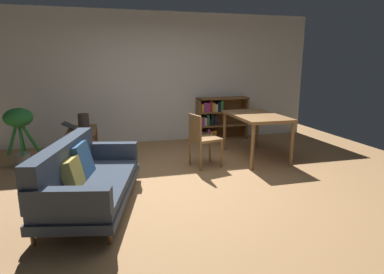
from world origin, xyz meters
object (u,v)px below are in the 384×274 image
potted_floor_plant (19,128)px  dining_table (256,119)px  bookshelf (218,118)px  desk_speaker (84,123)px  media_console (83,146)px  open_laptop (76,127)px  fabric_couch (85,178)px  dining_chair_near (202,137)px

potted_floor_plant → dining_table: bearing=-5.8°
potted_floor_plant → bookshelf: (3.72, 1.18, -0.19)m
desk_speaker → potted_floor_plant: 0.98m
bookshelf → media_console: bearing=-158.3°
open_laptop → fabric_couch: bearing=-82.6°
potted_floor_plant → dining_chair_near: size_ratio=1.13×
open_laptop → dining_table: dining_table is taller
potted_floor_plant → dining_table: 3.90m
media_console → open_laptop: bearing=119.2°
dining_table → bookshelf: (-0.16, 1.57, -0.23)m
media_console → potted_floor_plant: bearing=-176.1°
open_laptop → desk_speaker: size_ratio=1.34×
fabric_couch → media_console: bearing=94.8°
dining_chair_near → bookshelf: size_ratio=0.76×
media_console → dining_table: (2.96, -0.45, 0.42)m
open_laptop → dining_table: 3.15m
media_console → desk_speaker: size_ratio=3.37×
desk_speaker → dining_table: 2.92m
open_laptop → media_console: bearing=-60.8°
media_console → desk_speaker: bearing=-70.2°
media_console → bookshelf: size_ratio=0.88×
fabric_couch → open_laptop: (-0.26, 2.00, 0.24)m
fabric_couch → bookshelf: (2.65, 2.91, 0.12)m
media_console → open_laptop: open_laptop is taller
potted_floor_plant → open_laptop: bearing=17.9°
media_console → dining_chair_near: (1.89, -0.73, 0.21)m
bookshelf → open_laptop: bearing=-162.6°
media_console → potted_floor_plant: size_ratio=1.02×
dining_table → bookshelf: bookshelf is taller
desk_speaker → potted_floor_plant: (-0.98, 0.09, -0.05)m
fabric_couch → bookshelf: 3.94m
fabric_couch → desk_speaker: size_ratio=6.64×
desk_speaker → dining_table: bearing=-5.8°
media_console → bookshelf: bookshelf is taller
media_console → potted_floor_plant: potted_floor_plant is taller
potted_floor_plant → fabric_couch: bearing=-58.4°
potted_floor_plant → dining_table: potted_floor_plant is taller
open_laptop → dining_chair_near: (2.00, -0.93, -0.10)m
fabric_couch → media_console: size_ratio=1.97×
dining_chair_near → potted_floor_plant: bearing=166.6°
fabric_couch → media_console: 1.81m
fabric_couch → desk_speaker: (-0.09, 1.64, 0.36)m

